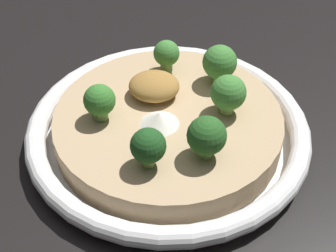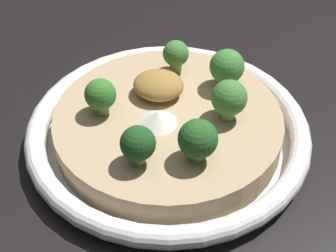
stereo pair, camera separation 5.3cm
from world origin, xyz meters
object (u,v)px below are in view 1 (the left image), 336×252
object	(u,v)px
broccoli_front	(166,55)
broccoli_left	(228,93)
risotto_bowl	(168,129)
broccoli_back	(148,146)
broccoli_back_right	(100,101)
broccoli_back_left	(207,136)
broccoli_front_left	(220,63)

from	to	relation	value
broccoli_front	broccoli_left	distance (m)	0.09
broccoli_front	risotto_bowl	bearing A→B (deg)	94.51
broccoli_back	broccoli_back_right	xyz separation A→B (m)	(0.05, -0.06, -0.00)
broccoli_back	broccoli_front	size ratio (longest dim) A/B	1.07
broccoli_left	broccoli_front	bearing A→B (deg)	-46.01
broccoli_front	broccoli_back	bearing A→B (deg)	87.01
broccoli_back_right	broccoli_back_left	bearing A→B (deg)	155.65
risotto_bowl	broccoli_front_left	world-z (taller)	broccoli_front_left
broccoli_left	broccoli_back_left	distance (m)	0.07
risotto_bowl	broccoli_back_right	size ratio (longest dim) A/B	7.47
broccoli_back	risotto_bowl	bearing A→B (deg)	-101.00
broccoli_front_left	broccoli_back_right	distance (m)	0.14
broccoli_front	broccoli_back_left	world-z (taller)	broccoli_back_left
risotto_bowl	broccoli_front_left	xyz separation A→B (m)	(-0.05, -0.06, 0.04)
risotto_bowl	broccoli_left	size ratio (longest dim) A/B	6.79
broccoli_back	broccoli_left	distance (m)	0.11
broccoli_front	broccoli_back_left	xyz separation A→B (m)	(-0.04, 0.13, 0.00)
broccoli_front	broccoli_back_right	distance (m)	0.10
broccoli_front_left	broccoli_left	world-z (taller)	broccoli_front_left
broccoli_back	broccoli_front_left	world-z (taller)	broccoli_front_left
broccoli_front_left	broccoli_front	distance (m)	0.06
broccoli_front_left	broccoli_back_left	xyz separation A→B (m)	(0.01, 0.11, -0.00)
broccoli_left	broccoli_back_right	size ratio (longest dim) A/B	1.10
broccoli_front_left	broccoli_back	bearing A→B (deg)	63.17
risotto_bowl	broccoli_back_left	world-z (taller)	broccoli_back_left
risotto_bowl	broccoli_front	xyz separation A→B (m)	(0.01, -0.08, 0.04)
broccoli_front_left	broccoli_left	distance (m)	0.05
broccoli_front	broccoli_left	xyz separation A→B (m)	(-0.06, 0.07, 0.00)
broccoli_back	broccoli_back_right	size ratio (longest dim) A/B	1.04
broccoli_back	broccoli_left	size ratio (longest dim) A/B	0.94
broccoli_back	broccoli_front	xyz separation A→B (m)	(-0.01, -0.15, -0.00)
risotto_bowl	broccoli_back	bearing A→B (deg)	79.00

